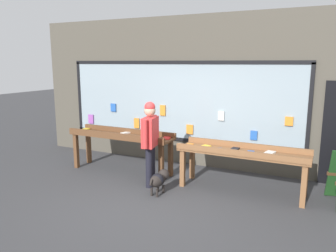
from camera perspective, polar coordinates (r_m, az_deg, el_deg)
ground_plane at (r=6.06m, az=-2.86°, el=-12.82°), size 40.00×40.00×0.00m
shopfront_facade at (r=7.76m, az=5.36°, el=5.71°), size 8.79×0.29×3.51m
display_table_left at (r=7.40m, az=-8.17°, el=-2.24°), size 2.45×0.64×0.95m
display_table_right at (r=6.38m, az=12.85°, el=-5.02°), size 2.45×0.72×0.89m
person_browsing at (r=6.43m, az=-3.13°, el=-1.99°), size 0.29×0.66×1.70m
small_dog at (r=6.25m, az=-1.61°, el=-9.26°), size 0.27×0.60×0.43m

